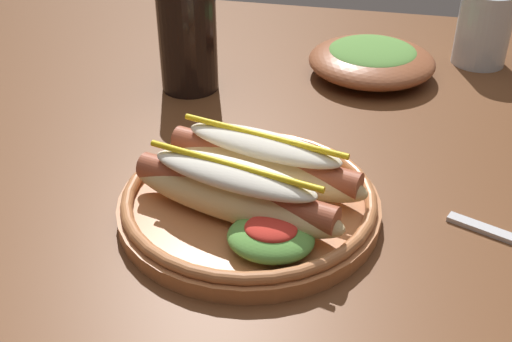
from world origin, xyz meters
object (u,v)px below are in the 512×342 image
(water_cup, at_px, (484,28))
(side_bowl, at_px, (372,59))
(hot_dog_plate, at_px, (250,192))
(soda_cup, at_px, (188,39))

(water_cup, bearing_deg, side_bowl, -151.59)
(side_bowl, bearing_deg, water_cup, 28.41)
(hot_dog_plate, relative_size, water_cup, 2.43)
(water_cup, bearing_deg, soda_cup, -155.63)
(hot_dog_plate, height_order, water_cup, water_cup)
(hot_dog_plate, bearing_deg, side_bowl, 75.86)
(hot_dog_plate, relative_size, soda_cup, 1.85)
(soda_cup, distance_m, side_bowl, 0.26)
(soda_cup, relative_size, side_bowl, 0.78)
(hot_dog_plate, xyz_separation_m, water_cup, (0.24, 0.44, 0.03))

